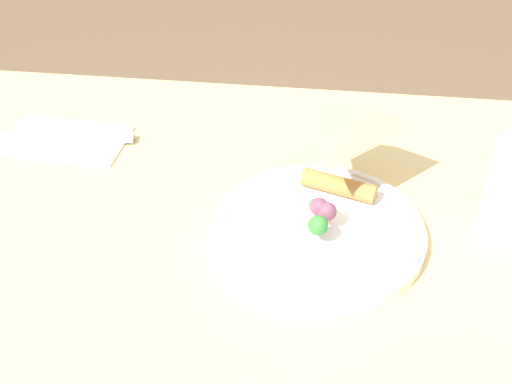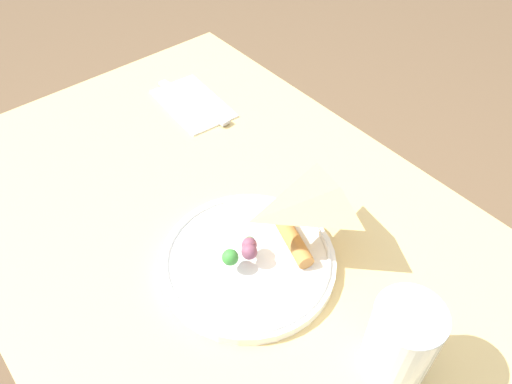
{
  "view_description": "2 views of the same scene",
  "coord_description": "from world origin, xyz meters",
  "px_view_note": "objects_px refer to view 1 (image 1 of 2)",
  "views": [
    {
      "loc": [
        -0.08,
        0.59,
        1.29
      ],
      "look_at": [
        -0.0,
        -0.02,
        0.8
      ],
      "focal_mm": 45.0,
      "sensor_mm": 36.0,
      "label": 1
    },
    {
      "loc": [
        -0.42,
        0.28,
        1.37
      ],
      "look_at": [
        -0.02,
        -0.05,
        0.83
      ],
      "focal_mm": 35.0,
      "sensor_mm": 36.0,
      "label": 2
    }
  ],
  "objects_px": {
    "napkin_folded": "(66,140)",
    "butter_knife": "(72,137)",
    "dining_table": "(253,295)",
    "plate_pizza": "(319,226)"
  },
  "relations": [
    {
      "from": "dining_table",
      "to": "plate_pizza",
      "type": "relative_size",
      "value": 4.0
    },
    {
      "from": "napkin_folded",
      "to": "butter_knife",
      "type": "distance_m",
      "value": 0.01
    },
    {
      "from": "plate_pizza",
      "to": "napkin_folded",
      "type": "height_order",
      "value": "plate_pizza"
    },
    {
      "from": "dining_table",
      "to": "napkin_folded",
      "type": "height_order",
      "value": "napkin_folded"
    },
    {
      "from": "dining_table",
      "to": "butter_knife",
      "type": "bearing_deg",
      "value": -27.5
    },
    {
      "from": "dining_table",
      "to": "napkin_folded",
      "type": "distance_m",
      "value": 0.36
    },
    {
      "from": "napkin_folded",
      "to": "dining_table",
      "type": "bearing_deg",
      "value": 153.51
    },
    {
      "from": "napkin_folded",
      "to": "butter_knife",
      "type": "xyz_separation_m",
      "value": [
        -0.01,
        -0.0,
        0.0
      ]
    },
    {
      "from": "dining_table",
      "to": "butter_knife",
      "type": "distance_m",
      "value": 0.35
    },
    {
      "from": "dining_table",
      "to": "plate_pizza",
      "type": "xyz_separation_m",
      "value": [
        -0.08,
        0.01,
        0.15
      ]
    }
  ]
}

